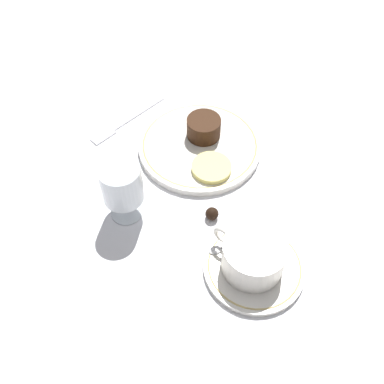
% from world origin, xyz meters
% --- Properties ---
extents(ground_plane, '(3.00, 3.00, 0.00)m').
position_xyz_m(ground_plane, '(0.00, 0.00, 0.00)').
color(ground_plane, white).
extents(dinner_plate, '(0.24, 0.24, 0.01)m').
position_xyz_m(dinner_plate, '(0.03, -0.04, 0.01)').
color(dinner_plate, white).
rests_on(dinner_plate, ground_plane).
extents(saucer, '(0.16, 0.16, 0.01)m').
position_xyz_m(saucer, '(-0.20, 0.12, 0.01)').
color(saucer, white).
rests_on(saucer, ground_plane).
extents(coffee_cup, '(0.12, 0.10, 0.06)m').
position_xyz_m(coffee_cup, '(-0.20, 0.12, 0.04)').
color(coffee_cup, white).
rests_on(coffee_cup, saucer).
extents(spoon, '(0.06, 0.09, 0.00)m').
position_xyz_m(spoon, '(-0.15, 0.11, 0.01)').
color(spoon, silver).
rests_on(spoon, saucer).
extents(wine_glass, '(0.07, 0.07, 0.12)m').
position_xyz_m(wine_glass, '(0.04, 0.16, 0.07)').
color(wine_glass, silver).
rests_on(wine_glass, ground_plane).
extents(fork, '(0.04, 0.19, 0.01)m').
position_xyz_m(fork, '(0.19, 0.01, 0.00)').
color(fork, silver).
rests_on(fork, ground_plane).
extents(dessert_cake, '(0.07, 0.07, 0.04)m').
position_xyz_m(dessert_cake, '(0.03, -0.06, 0.03)').
color(dessert_cake, '#381E0F').
rests_on(dessert_cake, dinner_plate).
extents(pineapple_slice, '(0.07, 0.07, 0.01)m').
position_xyz_m(pineapple_slice, '(-0.03, 0.00, 0.02)').
color(pineapple_slice, '#EFE075').
rests_on(pineapple_slice, dinner_plate).
extents(chocolate_truffle, '(0.02, 0.02, 0.02)m').
position_xyz_m(chocolate_truffle, '(-0.09, 0.08, 0.01)').
color(chocolate_truffle, black).
rests_on(chocolate_truffle, ground_plane).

